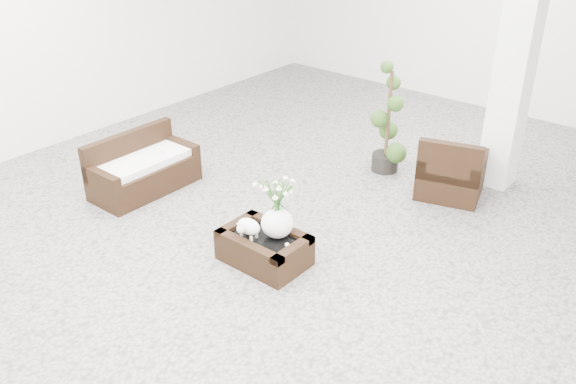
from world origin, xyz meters
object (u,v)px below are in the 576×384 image
Objects in this scene: loveseat at (143,164)px; armchair at (452,165)px; coffee_table at (264,249)px; topiary at (388,119)px.

armchair is at bearing -51.90° from loveseat.
armchair is 0.60× the size of loveseat.
coffee_table is 0.65× the size of loveseat.
armchair is (0.80, 2.68, 0.26)m from coffee_table.
coffee_table is 2.32m from loveseat.
topiary reaches higher than loveseat.
armchair is at bearing -4.21° from topiary.
topiary is (-0.22, 2.76, 0.60)m from coffee_table.
armchair reaches higher than coffee_table.
coffee_table is 0.59× the size of topiary.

